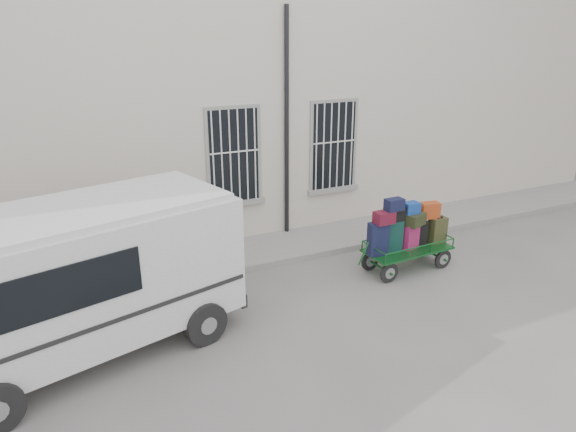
# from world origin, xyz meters

# --- Properties ---
(ground) EXTENTS (80.00, 80.00, 0.00)m
(ground) POSITION_xyz_m (0.00, 0.00, 0.00)
(ground) COLOR #61605C
(ground) RESTS_ON ground
(building) EXTENTS (24.00, 5.15, 6.00)m
(building) POSITION_xyz_m (0.00, 5.50, 3.00)
(building) COLOR beige
(building) RESTS_ON ground
(sidewalk) EXTENTS (24.00, 1.70, 0.15)m
(sidewalk) POSITION_xyz_m (0.00, 2.20, 0.07)
(sidewalk) COLOR gray
(sidewalk) RESTS_ON ground
(luggage_cart) EXTENTS (2.32, 0.97, 1.73)m
(luggage_cart) POSITION_xyz_m (2.48, 0.03, 0.87)
(luggage_cart) COLOR black
(luggage_cart) RESTS_ON ground
(van) EXTENTS (5.33, 3.30, 2.51)m
(van) POSITION_xyz_m (-4.17, -0.30, 1.44)
(van) COLOR silver
(van) RESTS_ON ground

